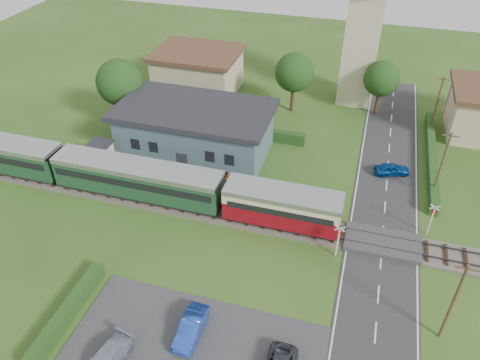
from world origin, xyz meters
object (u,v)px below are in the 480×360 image
(house_west, at_px, (198,71))
(car_on_road, at_px, (392,169))
(car_park_blue, at_px, (191,328))
(car_park_silver, at_px, (105,360))
(pedestrian_near, at_px, (226,180))
(crossing_signal_far, at_px, (433,215))
(church_tower, at_px, (365,21))
(pedestrian_far, at_px, (110,158))
(crossing_signal_near, at_px, (339,237))
(station_building, at_px, (195,130))
(equipment_hut, at_px, (101,154))
(train, at_px, (107,173))

(house_west, relative_size, car_on_road, 3.10)
(car_park_blue, relative_size, car_park_silver, 0.92)
(car_park_silver, relative_size, pedestrian_near, 2.30)
(pedestrian_near, bearing_deg, crossing_signal_far, 164.35)
(church_tower, distance_m, pedestrian_far, 32.87)
(car_park_blue, bearing_deg, crossing_signal_near, 50.59)
(car_park_silver, height_order, pedestrian_near, pedestrian_near)
(car_on_road, distance_m, car_park_blue, 26.41)
(house_west, bearing_deg, car_park_blue, -70.19)
(car_park_silver, bearing_deg, crossing_signal_near, 59.99)
(station_building, height_order, house_west, house_west)
(equipment_hut, xyz_separation_m, train, (2.57, -3.20, 0.43))
(house_west, xyz_separation_m, pedestrian_far, (-2.16, -19.58, -1.47))
(station_building, relative_size, church_tower, 0.91)
(equipment_hut, height_order, station_building, station_building)
(train, bearing_deg, pedestrian_far, 116.88)
(house_west, height_order, car_park_silver, house_west)
(house_west, height_order, car_on_road, house_west)
(church_tower, distance_m, car_on_road, 18.92)
(station_building, bearing_deg, train, -121.12)
(crossing_signal_far, height_order, pedestrian_far, crossing_signal_far)
(house_west, bearing_deg, pedestrian_near, -62.56)
(car_on_road, bearing_deg, equipment_hut, 85.51)
(car_on_road, height_order, pedestrian_near, pedestrian_near)
(crossing_signal_far, distance_m, car_on_road, 8.95)
(car_on_road, xyz_separation_m, car_park_silver, (-16.85, -27.08, 0.06))
(station_building, height_order, crossing_signal_near, station_building)
(church_tower, xyz_separation_m, car_park_blue, (-7.14, -38.70, -9.50))
(crossing_signal_far, relative_size, car_on_road, 0.94)
(church_tower, bearing_deg, train, -128.16)
(church_tower, distance_m, house_west, 21.55)
(crossing_signal_near, relative_size, pedestrian_far, 1.88)
(crossing_signal_near, xyz_separation_m, car_on_road, (3.93, 12.99, -1.50))
(crossing_signal_far, bearing_deg, car_on_road, 111.77)
(car_park_silver, bearing_deg, pedestrian_near, 97.30)
(train, xyz_separation_m, church_tower, (20.43, 26.00, 8.05))
(crossing_signal_far, bearing_deg, pedestrian_near, 177.43)
(church_tower, height_order, crossing_signal_far, church_tower)
(crossing_signal_near, distance_m, car_park_silver, 19.18)
(car_park_blue, xyz_separation_m, pedestrian_near, (-2.58, 15.91, 0.65))
(car_park_blue, bearing_deg, house_west, 110.10)
(car_on_road, height_order, pedestrian_far, pedestrian_far)
(equipment_hut, relative_size, station_building, 0.16)
(station_building, xyz_separation_m, car_on_road, (20.33, 1.59, -2.05))
(pedestrian_near, height_order, pedestrian_far, pedestrian_near)
(station_building, relative_size, pedestrian_far, 9.19)
(house_west, xyz_separation_m, pedestrian_near, (10.27, -19.78, -1.41))
(train, xyz_separation_m, car_park_blue, (13.29, -12.70, -1.45))
(church_tower, height_order, house_west, church_tower)
(station_building, xyz_separation_m, crossing_signal_near, (16.40, -11.40, -0.55))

